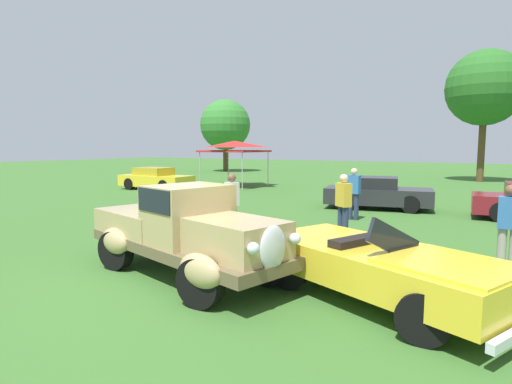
# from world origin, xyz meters

# --- Properties ---
(ground_plane) EXTENTS (120.00, 120.00, 0.00)m
(ground_plane) POSITION_xyz_m (0.00, 0.00, 0.00)
(ground_plane) COLOR #386628
(feature_pickup_truck) EXTENTS (4.80, 2.70, 1.70)m
(feature_pickup_truck) POSITION_xyz_m (-0.14, -0.04, 0.87)
(feature_pickup_truck) COLOR brown
(feature_pickup_truck) RESTS_ON ground_plane
(neighbor_convertible) EXTENTS (4.43, 3.18, 1.40)m
(neighbor_convertible) POSITION_xyz_m (3.33, 0.49, 0.58)
(neighbor_convertible) COLOR yellow
(neighbor_convertible) RESTS_ON ground_plane
(show_car_yellow) EXTENTS (4.18, 1.77, 1.22)m
(show_car_yellow) POSITION_xyz_m (-11.72, 11.17, 0.60)
(show_car_yellow) COLOR yellow
(show_car_yellow) RESTS_ON ground_plane
(show_car_charcoal) EXTENTS (4.18, 2.43, 1.22)m
(show_car_charcoal) POSITION_xyz_m (0.67, 10.23, 0.60)
(show_car_charcoal) COLOR #28282D
(show_car_charcoal) RESTS_ON ground_plane
(spectator_near_truck) EXTENTS (0.47, 0.40, 1.69)m
(spectator_near_truck) POSITION_xyz_m (-1.27, 3.16, 0.91)
(spectator_near_truck) COLOR #383838
(spectator_near_truck) RESTS_ON ground_plane
(spectator_between_cars) EXTENTS (0.40, 0.24, 1.69)m
(spectator_between_cars) POSITION_xyz_m (4.95, 3.19, 0.91)
(spectator_between_cars) COLOR #9E998E
(spectator_between_cars) RESTS_ON ground_plane
(spectator_by_row) EXTENTS (0.42, 0.27, 1.69)m
(spectator_by_row) POSITION_xyz_m (0.64, 7.41, 0.91)
(spectator_by_row) COLOR #283351
(spectator_by_row) RESTS_ON ground_plane
(spectator_far_side) EXTENTS (0.46, 0.43, 1.69)m
(spectator_far_side) POSITION_xyz_m (1.32, 4.41, 0.91)
(spectator_far_side) COLOR #283351
(spectator_far_side) RESTS_ON ground_plane
(canopy_tent_left_field) EXTENTS (3.23, 3.23, 2.71)m
(canopy_tent_left_field) POSITION_xyz_m (-8.92, 14.87, 2.42)
(canopy_tent_left_field) COLOR #B7B7BC
(canopy_tent_left_field) RESTS_ON ground_plane
(treeline_far_left) EXTENTS (4.72, 4.72, 6.74)m
(treeline_far_left) POSITION_xyz_m (-17.99, 27.02, 4.37)
(treeline_far_left) COLOR #47331E
(treeline_far_left) RESTS_ON ground_plane
(treeline_mid_left) EXTENTS (4.96, 4.96, 8.70)m
(treeline_mid_left) POSITION_xyz_m (3.44, 26.11, 6.19)
(treeline_mid_left) COLOR brown
(treeline_mid_left) RESTS_ON ground_plane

